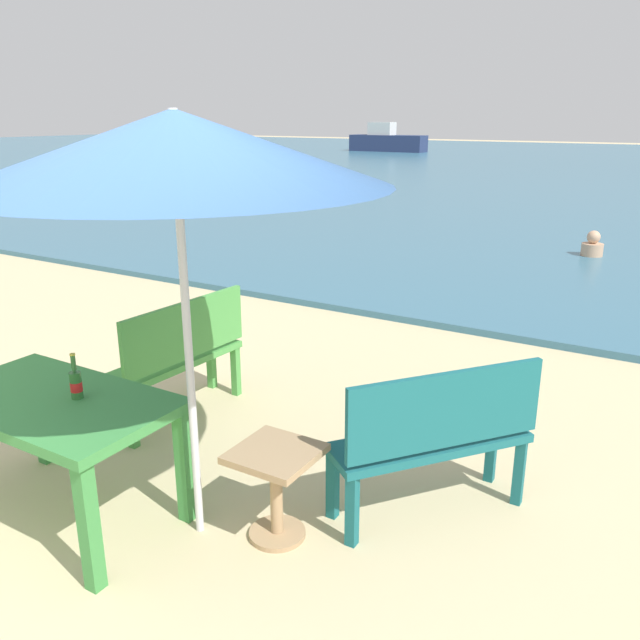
{
  "coord_description": "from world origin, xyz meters",
  "views": [
    {
      "loc": [
        2.4,
        -1.49,
        2.27
      ],
      "look_at": [
        -0.29,
        3.0,
        0.6
      ],
      "focal_mm": 36.25,
      "sensor_mm": 36.0,
      "label": 1
    }
  ],
  "objects_px": {
    "patio_umbrella": "(175,148)",
    "swimmer_person": "(593,246)",
    "boat_fishing_trawler": "(387,141)",
    "bench_green_left": "(179,352)",
    "bench_teal_center": "(436,434)",
    "beer_bottle_amber": "(76,383)",
    "side_table_wood": "(276,481)",
    "picnic_table_green": "(55,415)"
  },
  "relations": [
    {
      "from": "picnic_table_green",
      "to": "beer_bottle_amber",
      "type": "xyz_separation_m",
      "value": [
        0.13,
        0.07,
        0.2
      ]
    },
    {
      "from": "picnic_table_green",
      "to": "bench_teal_center",
      "type": "height_order",
      "value": "bench_teal_center"
    },
    {
      "from": "boat_fishing_trawler",
      "to": "side_table_wood",
      "type": "bearing_deg",
      "value": -65.59
    },
    {
      "from": "beer_bottle_amber",
      "to": "bench_teal_center",
      "type": "relative_size",
      "value": 0.23
    },
    {
      "from": "swimmer_person",
      "to": "boat_fishing_trawler",
      "type": "distance_m",
      "value": 31.3
    },
    {
      "from": "patio_umbrella",
      "to": "side_table_wood",
      "type": "relative_size",
      "value": 4.26
    },
    {
      "from": "beer_bottle_amber",
      "to": "boat_fishing_trawler",
      "type": "height_order",
      "value": "boat_fishing_trawler"
    },
    {
      "from": "bench_green_left",
      "to": "beer_bottle_amber",
      "type": "bearing_deg",
      "value": -70.82
    },
    {
      "from": "picnic_table_green",
      "to": "side_table_wood",
      "type": "bearing_deg",
      "value": 21.87
    },
    {
      "from": "patio_umbrella",
      "to": "side_table_wood",
      "type": "xyz_separation_m",
      "value": [
        0.41,
        0.18,
        -1.76
      ]
    },
    {
      "from": "beer_bottle_amber",
      "to": "side_table_wood",
      "type": "bearing_deg",
      "value": 21.06
    },
    {
      "from": "bench_teal_center",
      "to": "boat_fishing_trawler",
      "type": "bearing_deg",
      "value": 115.72
    },
    {
      "from": "patio_umbrella",
      "to": "bench_teal_center",
      "type": "xyz_separation_m",
      "value": [
        1.09,
        0.81,
        -1.58
      ]
    },
    {
      "from": "side_table_wood",
      "to": "bench_teal_center",
      "type": "bearing_deg",
      "value": 42.73
    },
    {
      "from": "bench_teal_center",
      "to": "picnic_table_green",
      "type": "bearing_deg",
      "value": -149.38
    },
    {
      "from": "beer_bottle_amber",
      "to": "side_table_wood",
      "type": "xyz_separation_m",
      "value": [
        1.05,
        0.41,
        -0.5
      ]
    },
    {
      "from": "bench_green_left",
      "to": "swimmer_person",
      "type": "relative_size",
      "value": 2.97
    },
    {
      "from": "swimmer_person",
      "to": "picnic_table_green",
      "type": "bearing_deg",
      "value": -99.21
    },
    {
      "from": "beer_bottle_amber",
      "to": "bench_green_left",
      "type": "distance_m",
      "value": 1.39
    },
    {
      "from": "side_table_wood",
      "to": "boat_fishing_trawler",
      "type": "xyz_separation_m",
      "value": [
        -16.02,
        35.3,
        0.35
      ]
    },
    {
      "from": "beer_bottle_amber",
      "to": "swimmer_person",
      "type": "xyz_separation_m",
      "value": [
        1.34,
        8.99,
        -0.61
      ]
    },
    {
      "from": "picnic_table_green",
      "to": "side_table_wood",
      "type": "xyz_separation_m",
      "value": [
        1.18,
        0.47,
        -0.3
      ]
    },
    {
      "from": "boat_fishing_trawler",
      "to": "bench_green_left",
      "type": "bearing_deg",
      "value": -67.13
    },
    {
      "from": "picnic_table_green",
      "to": "patio_umbrella",
      "type": "distance_m",
      "value": 1.68
    },
    {
      "from": "picnic_table_green",
      "to": "side_table_wood",
      "type": "relative_size",
      "value": 2.59
    },
    {
      "from": "patio_umbrella",
      "to": "bench_teal_center",
      "type": "distance_m",
      "value": 2.08
    },
    {
      "from": "bench_teal_center",
      "to": "boat_fishing_trawler",
      "type": "distance_m",
      "value": 38.49
    },
    {
      "from": "picnic_table_green",
      "to": "patio_umbrella",
      "type": "xyz_separation_m",
      "value": [
        0.77,
        0.29,
        1.47
      ]
    },
    {
      "from": "picnic_table_green",
      "to": "swimmer_person",
      "type": "height_order",
      "value": "picnic_table_green"
    },
    {
      "from": "beer_bottle_amber",
      "to": "side_table_wood",
      "type": "distance_m",
      "value": 1.24
    },
    {
      "from": "patio_umbrella",
      "to": "boat_fishing_trawler",
      "type": "bearing_deg",
      "value": 113.75
    },
    {
      "from": "bench_green_left",
      "to": "bench_teal_center",
      "type": "bearing_deg",
      "value": -6.44
    },
    {
      "from": "patio_umbrella",
      "to": "bench_teal_center",
      "type": "bearing_deg",
      "value": 36.6
    },
    {
      "from": "beer_bottle_amber",
      "to": "side_table_wood",
      "type": "relative_size",
      "value": 0.49
    },
    {
      "from": "patio_umbrella",
      "to": "bench_teal_center",
      "type": "relative_size",
      "value": 1.97
    },
    {
      "from": "swimmer_person",
      "to": "boat_fishing_trawler",
      "type": "relative_size",
      "value": 0.09
    },
    {
      "from": "patio_umbrella",
      "to": "beer_bottle_amber",
      "type": "bearing_deg",
      "value": -160.83
    },
    {
      "from": "bench_green_left",
      "to": "boat_fishing_trawler",
      "type": "relative_size",
      "value": 0.25
    },
    {
      "from": "patio_umbrella",
      "to": "swimmer_person",
      "type": "relative_size",
      "value": 5.61
    },
    {
      "from": "picnic_table_green",
      "to": "patio_umbrella",
      "type": "bearing_deg",
      "value": 20.75
    },
    {
      "from": "picnic_table_green",
      "to": "boat_fishing_trawler",
      "type": "relative_size",
      "value": 0.29
    },
    {
      "from": "patio_umbrella",
      "to": "boat_fishing_trawler",
      "type": "distance_m",
      "value": 38.79
    }
  ]
}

